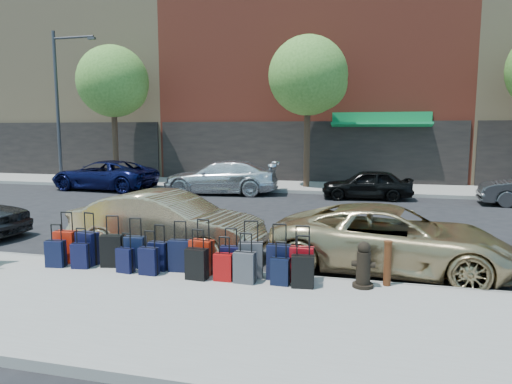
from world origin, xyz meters
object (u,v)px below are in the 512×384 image
(car_near_1, at_px, (168,224))
(streetlight, at_px, (60,98))
(tree_left, at_px, (115,83))
(car_near_2, at_px, (392,239))
(car_far_1, at_px, (221,177))
(car_far_2, at_px, (367,184))
(suitcase_front_5, at_px, (180,255))
(tree_center, at_px, (311,78))
(fire_hydrant, at_px, (363,266))
(car_far_0, at_px, (104,175))
(bollard, at_px, (388,263))

(car_near_1, bearing_deg, streetlight, 48.71)
(tree_left, relative_size, streetlight, 0.91)
(car_near_2, xyz_separation_m, car_far_1, (-7.17, 10.21, 0.09))
(car_far_2, bearing_deg, suitcase_front_5, -20.58)
(tree_center, height_order, streetlight, streetlight)
(car_near_2, bearing_deg, streetlight, 59.67)
(car_near_1, distance_m, car_near_2, 5.00)
(car_near_2, xyz_separation_m, car_far_2, (-0.62, 10.15, -0.04))
(streetlight, distance_m, suitcase_front_5, 19.12)
(streetlight, relative_size, fire_hydrant, 9.69)
(tree_center, distance_m, car_far_0, 11.16)
(fire_hydrant, distance_m, car_far_2, 11.77)
(tree_left, xyz_separation_m, car_near_1, (8.91, -12.79, -4.67))
(car_far_0, relative_size, car_far_2, 1.39)
(car_near_1, bearing_deg, car_far_0, 42.95)
(streetlight, bearing_deg, car_near_2, -35.50)
(car_near_1, bearing_deg, suitcase_front_5, -143.34)
(suitcase_front_5, relative_size, car_far_2, 0.27)
(fire_hydrant, relative_size, car_near_2, 0.17)
(fire_hydrant, height_order, bollard, fire_hydrant)
(car_far_2, bearing_deg, fire_hydrant, -3.81)
(tree_center, relative_size, suitcase_front_5, 7.29)
(suitcase_front_5, height_order, car_far_2, car_far_2)
(car_far_2, bearing_deg, car_far_0, -94.48)
(fire_hydrant, bearing_deg, car_far_2, 91.73)
(bollard, xyz_separation_m, car_far_2, (-0.50, 11.58, 0.07))
(car_near_1, bearing_deg, tree_center, -2.81)
(tree_center, distance_m, suitcase_front_5, 15.12)
(tree_center, bearing_deg, fire_hydrant, -78.66)
(bollard, bearing_deg, fire_hydrant, -155.34)
(car_far_1, bearing_deg, car_far_2, 82.55)
(streetlight, height_order, car_near_1, streetlight)
(car_far_0, bearing_deg, streetlight, -112.03)
(tree_center, distance_m, car_near_1, 13.70)
(car_near_1, bearing_deg, fire_hydrant, -104.96)
(streetlight, bearing_deg, bollard, -38.80)
(bollard, height_order, car_near_1, car_near_1)
(tree_center, height_order, car_near_2, tree_center)
(tree_left, height_order, car_near_1, tree_left)
(tree_left, relative_size, car_far_0, 1.39)
(fire_hydrant, xyz_separation_m, car_far_1, (-6.63, 11.83, 0.24))
(suitcase_front_5, distance_m, car_far_1, 12.17)
(bollard, relative_size, car_near_1, 0.18)
(suitcase_front_5, bearing_deg, car_far_0, 122.50)
(tree_center, relative_size, fire_hydrant, 8.80)
(tree_left, distance_m, car_near_2, 19.44)
(fire_hydrant, xyz_separation_m, car_far_0, (-12.68, 11.82, 0.19))
(car_near_1, xyz_separation_m, car_far_0, (-8.22, 10.27, -0.02))
(streetlight, bearing_deg, tree_left, 13.39)
(tree_left, xyz_separation_m, car_far_0, (0.69, -2.52, -4.69))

